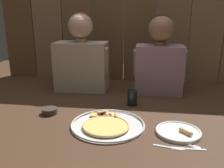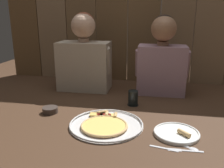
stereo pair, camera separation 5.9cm
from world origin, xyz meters
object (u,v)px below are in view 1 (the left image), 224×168
drinking_glass (132,98)px  diner_left (81,56)px  dipping_bowl (50,111)px  diner_right (159,58)px  pizza_tray (107,124)px  dinner_plate (178,132)px

drinking_glass → diner_left: diner_left is taller
drinking_glass → dipping_bowl: bearing=-155.8°
drinking_glass → diner_right: 0.41m
pizza_tray → drinking_glass: drinking_glass is taller
dinner_plate → diner_right: (-0.08, 0.66, 0.26)m
pizza_tray → diner_left: diner_left is taller
diner_right → diner_left: bearing=180.0°
pizza_tray → diner_left: (-0.30, 0.63, 0.26)m
pizza_tray → diner_right: 0.74m
diner_left → diner_right: size_ratio=1.03×
dinner_plate → drinking_glass: 0.45m
dipping_bowl → dinner_plate: bearing=-11.5°
pizza_tray → drinking_glass: size_ratio=4.04×
diner_left → pizza_tray: bearing=-64.6°
pizza_tray → dipping_bowl: (-0.37, 0.12, 0.01)m
dinner_plate → diner_left: diner_left is taller
dipping_bowl → pizza_tray: bearing=-17.8°
diner_left → diner_right: diner_left is taller
diner_left → dipping_bowl: bearing=-98.0°
dipping_bowl → diner_right: diner_right is taller
pizza_tray → diner_right: (0.30, 0.63, 0.26)m
diner_left → drinking_glass: bearing=-35.1°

